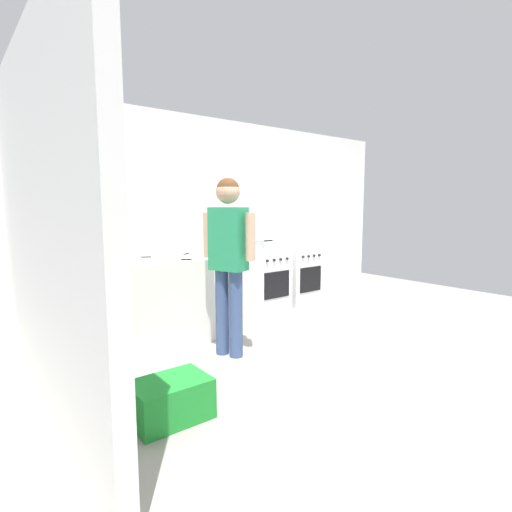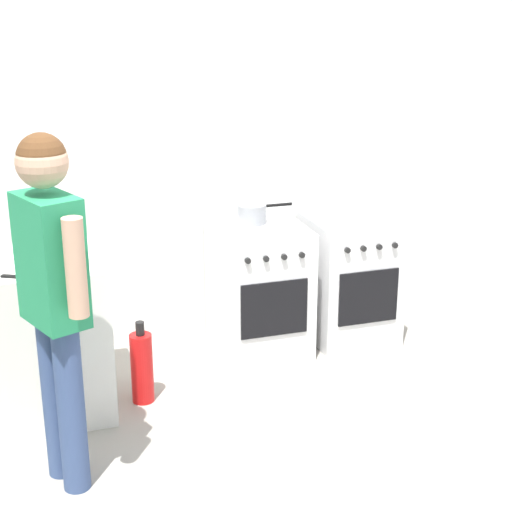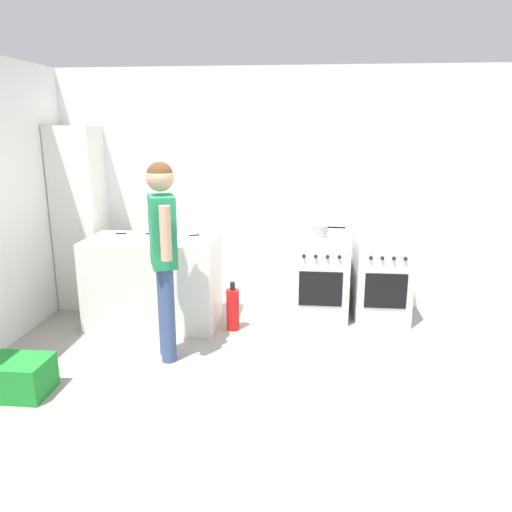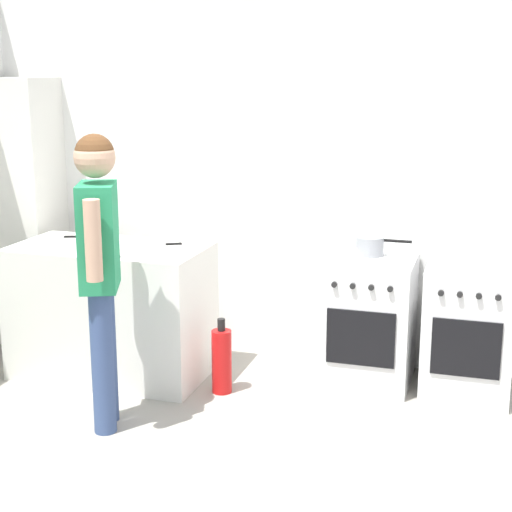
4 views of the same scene
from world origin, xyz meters
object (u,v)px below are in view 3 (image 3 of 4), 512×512
(pot, at_px, (319,231))
(oven_left, at_px, (320,278))
(knife_utility, at_px, (115,234))
(knife_paring, at_px, (158,244))
(person, at_px, (163,243))
(knife_chef, at_px, (156,235))
(fire_extinguisher, at_px, (233,309))
(oven_right, at_px, (382,280))
(larder_cabinet, at_px, (81,218))
(knife_bread, at_px, (184,236))
(recycling_crate_lower, at_px, (15,377))

(pot, bearing_deg, oven_left, -78.48)
(pot, relative_size, knife_utility, 1.50)
(knife_paring, distance_m, person, 0.58)
(oven_left, distance_m, knife_chef, 1.78)
(fire_extinguisher, bearing_deg, knife_chef, 163.68)
(oven_right, height_order, knife_paring, knife_paring)
(knife_chef, xyz_separation_m, fire_extinguisher, (0.83, -0.24, -0.69))
(oven_right, distance_m, knife_utility, 2.83)
(larder_cabinet, bearing_deg, person, -43.93)
(oven_right, height_order, knife_chef, knife_chef)
(knife_bread, relative_size, larder_cabinet, 0.16)
(oven_left, height_order, person, person)
(knife_bread, distance_m, person, 0.90)
(pot, bearing_deg, knife_utility, -171.67)
(knife_paring, bearing_deg, oven_left, 21.79)
(knife_bread, relative_size, fire_extinguisher, 0.64)
(knife_paring, relative_size, fire_extinguisher, 0.40)
(oven_right, relative_size, knife_bread, 2.64)
(pot, distance_m, knife_bread, 1.42)
(pot, height_order, knife_chef, pot)
(oven_left, xyz_separation_m, recycling_crate_lower, (-2.34, -1.88, -0.29))
(knife_chef, height_order, recycling_crate_lower, knife_chef)
(person, bearing_deg, knife_paring, 111.29)
(person, bearing_deg, oven_left, 40.27)
(knife_utility, relative_size, knife_paring, 1.24)
(recycling_crate_lower, bearing_deg, knife_bread, 59.73)
(recycling_crate_lower, bearing_deg, fire_extinguisher, 43.63)
(knife_paring, bearing_deg, larder_cabinet, 146.43)
(oven_right, distance_m, larder_cabinet, 3.35)
(knife_chef, height_order, fire_extinguisher, knife_chef)
(oven_right, xyz_separation_m, knife_paring, (-2.20, -0.62, 0.48))
(pot, distance_m, fire_extinguisher, 1.24)
(knife_bread, distance_m, knife_paring, 0.40)
(pot, xyz_separation_m, knife_chef, (-1.68, -0.33, -0.01))
(knife_bread, bearing_deg, oven_left, 10.47)
(knife_utility, bearing_deg, knife_chef, -2.10)
(knife_bread, xyz_separation_m, larder_cabinet, (-1.25, 0.36, 0.10))
(oven_left, xyz_separation_m, person, (-1.35, -1.15, 0.61))
(fire_extinguisher, bearing_deg, pot, 33.79)
(oven_left, relative_size, oven_right, 1.00)
(oven_right, bearing_deg, knife_bread, -172.80)
(knife_utility, height_order, recycling_crate_lower, knife_utility)
(knife_utility, relative_size, fire_extinguisher, 0.49)
(pot, relative_size, recycling_crate_lower, 0.71)
(knife_bread, distance_m, knife_utility, 0.74)
(knife_bread, bearing_deg, person, -87.29)
(pot, relative_size, knife_bread, 1.15)
(knife_chef, distance_m, knife_utility, 0.44)
(pot, relative_size, knife_chef, 1.29)
(pot, relative_size, fire_extinguisher, 0.74)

